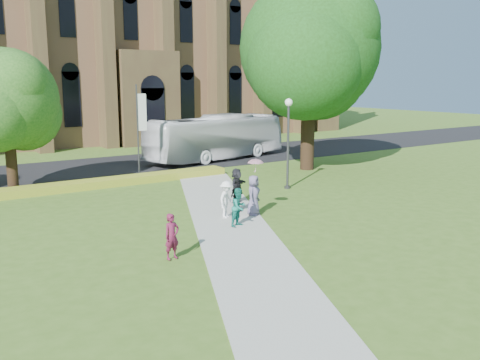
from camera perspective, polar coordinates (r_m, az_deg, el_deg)
ground at (r=22.08m, az=0.73°, el=-5.92°), size 160.00×160.00×0.00m
road at (r=39.74m, az=-16.14°, el=1.14°), size 160.00×10.00×0.02m
footpath at (r=22.87m, az=-0.72°, el=-5.28°), size 15.58×28.54×0.04m
flower_hedge at (r=32.72m, az=-15.68°, el=-0.43°), size 18.00×1.40×0.45m
cathedral at (r=61.55m, az=-13.70°, el=16.62°), size 52.60×18.25×28.00m
streetlamp at (r=31.04m, az=5.16°, el=5.07°), size 0.44×0.44×5.24m
large_tree at (r=37.94m, az=7.43°, el=13.71°), size 9.60×9.60×13.20m
street_tree_1 at (r=32.40m, az=-23.65°, el=7.88°), size 5.60×5.60×8.05m
banner_pole_0 at (r=35.62m, az=-10.70°, el=5.80°), size 0.70×0.10×6.00m
tour_coach at (r=42.52m, az=-2.52°, el=4.56°), size 12.97×5.40×3.52m
pedestrian_0 at (r=19.09m, az=-7.28°, el=-5.99°), size 0.65×0.48×1.64m
pedestrian_1 at (r=23.10m, az=-0.11°, el=-2.91°), size 0.98×0.87×1.68m
pedestrian_2 at (r=24.52m, az=-1.46°, el=-2.08°), size 1.27×1.14×1.71m
pedestrian_3 at (r=25.63m, az=-0.33°, el=-1.60°), size 1.04×0.76×1.63m
pedestrian_4 at (r=24.98m, az=1.45°, el=-1.63°), size 1.10×1.02×1.89m
pedestrian_5 at (r=27.46m, az=-0.35°, el=-0.59°), size 1.63×1.46×1.80m
parasol at (r=24.92m, az=1.67°, el=1.31°), size 0.81×0.81×0.65m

